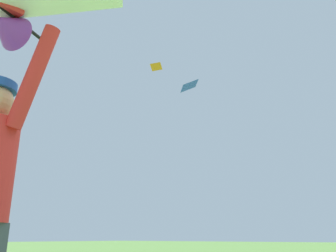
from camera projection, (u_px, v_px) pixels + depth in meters
distant_kite_orange_low_left at (156, 66)px, 22.91m from camera, size 0.88×0.86×0.36m
distant_kite_blue_far_center at (189, 85)px, 17.75m from camera, size 0.92×0.90×0.61m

